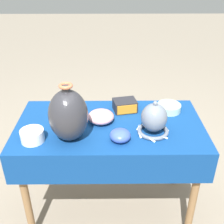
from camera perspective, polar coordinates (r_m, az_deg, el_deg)
name	(u,v)px	position (r m, az deg, el deg)	size (l,w,h in m)	color
ground_plane	(110,206)	(2.09, -0.41, -18.48)	(14.00, 14.00, 0.00)	gray
display_table	(110,137)	(1.68, -0.49, -5.01)	(1.09, 0.58, 0.69)	olive
vase_tall_bulbous	(68,115)	(1.46, -8.90, -0.64)	(0.21, 0.21, 0.32)	#2D2D33
vase_dome_bell	(154,120)	(1.54, 8.48, -1.61)	(0.18, 0.19, 0.20)	slate
mosaic_tile_box	(125,105)	(1.76, 2.61, 1.34)	(0.16, 0.14, 0.07)	#232328
bowl_shallow_rose	(101,117)	(1.64, -2.29, -0.94)	(0.15, 0.15, 0.07)	#D19399
pot_squat_porcelain	(32,136)	(1.54, -15.90, -4.63)	(0.12, 0.12, 0.07)	white
pot_squat_celadon	(169,108)	(1.80, 11.47, 0.87)	(0.15, 0.15, 0.05)	#A8CCB7
bowl_shallow_cobalt	(120,135)	(1.48, 1.65, -4.78)	(0.11, 0.11, 0.07)	#3851A8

